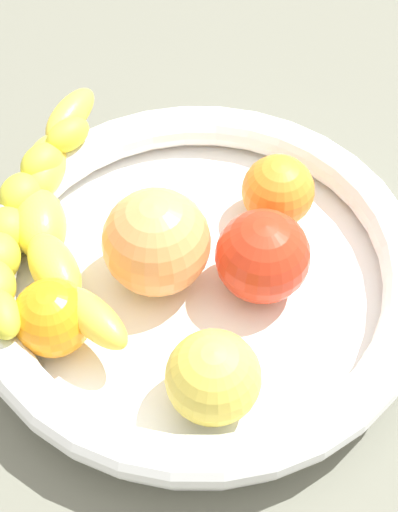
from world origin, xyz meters
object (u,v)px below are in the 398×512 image
(apple_yellow, at_px, (217,377))
(peach_blush, at_px, (156,242))
(orange_front, at_px, (53,318))
(tomato_red, at_px, (263,256))
(banana_draped_right, at_px, (17,224))
(fruit_bowl, at_px, (199,274))
(orange_mid_left, at_px, (278,191))
(banana_draped_left, at_px, (55,216))

(apple_yellow, height_order, peach_blush, peach_blush)
(orange_front, xyz_separation_m, tomato_red, (-0.03, 0.15, 0.01))
(peach_blush, relative_size, tomato_red, 1.15)
(apple_yellow, distance_m, peach_blush, 0.11)
(banana_draped_right, xyz_separation_m, peach_blush, (0.03, 0.10, 0.01))
(fruit_bowl, distance_m, peach_blush, 0.04)
(orange_front, xyz_separation_m, peach_blush, (-0.05, 0.07, 0.01))
(orange_front, bearing_deg, banana_draped_right, -161.67)
(orange_mid_left, relative_size, apple_yellow, 0.90)
(banana_draped_right, relative_size, tomato_red, 3.09)
(banana_draped_left, bearing_deg, tomato_red, 68.89)
(fruit_bowl, height_order, banana_draped_right, banana_draped_right)
(apple_yellow, bearing_deg, banana_draped_left, -144.34)
(peach_blush, bearing_deg, orange_mid_left, 117.71)
(banana_draped_left, xyz_separation_m, banana_draped_right, (0.01, -0.03, 0.00))
(orange_front, relative_size, orange_mid_left, 0.97)
(fruit_bowl, distance_m, orange_mid_left, 0.09)
(banana_draped_right, relative_size, orange_front, 3.85)
(banana_draped_left, distance_m, banana_draped_right, 0.03)
(peach_blush, xyz_separation_m, tomato_red, (0.02, 0.08, -0.01))
(banana_draped_right, height_order, peach_blush, peach_blush)
(apple_yellow, distance_m, tomato_red, 0.10)
(fruit_bowl, relative_size, peach_blush, 4.24)
(banana_draped_right, height_order, apple_yellow, apple_yellow)
(peach_blush, bearing_deg, tomato_red, 78.04)
(banana_draped_right, relative_size, apple_yellow, 3.37)
(orange_front, distance_m, orange_mid_left, 0.20)
(banana_draped_left, height_order, peach_blush, peach_blush)
(banana_draped_left, height_order, orange_mid_left, orange_mid_left)
(fruit_bowl, relative_size, orange_front, 6.06)
(orange_mid_left, height_order, tomato_red, tomato_red)
(banana_draped_right, xyz_separation_m, tomato_red, (0.05, 0.18, 0.00))
(banana_draped_left, xyz_separation_m, peach_blush, (0.04, 0.08, 0.01))
(banana_draped_right, distance_m, orange_front, 0.09)
(banana_draped_left, distance_m, orange_mid_left, 0.17)
(banana_draped_right, distance_m, apple_yellow, 0.20)
(fruit_bowl, distance_m, tomato_red, 0.05)
(fruit_bowl, height_order, orange_front, orange_front)
(banana_draped_left, bearing_deg, peach_blush, 60.75)
(banana_draped_right, bearing_deg, banana_draped_left, 105.48)
(fruit_bowl, height_order, tomato_red, tomato_red)
(peach_blush, bearing_deg, banana_draped_right, -108.56)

